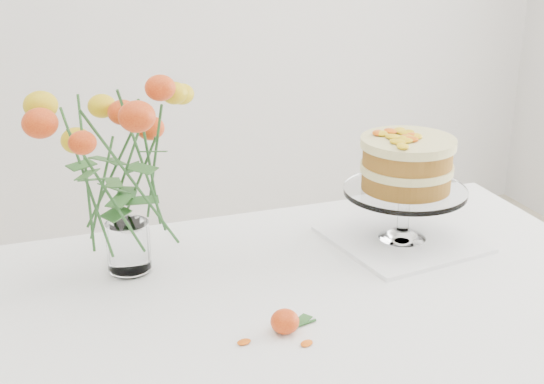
# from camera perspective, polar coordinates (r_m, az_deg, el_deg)

# --- Properties ---
(table) EXTENTS (1.43, 0.93, 0.76)m
(table) POSITION_cam_1_polar(r_m,az_deg,el_deg) (1.48, 1.25, -11.22)
(table) COLOR tan
(table) RESTS_ON ground
(napkin) EXTENTS (0.34, 0.34, 0.01)m
(napkin) POSITION_cam_1_polar(r_m,az_deg,el_deg) (1.72, 9.75, -3.53)
(napkin) COLOR white
(napkin) RESTS_ON table
(cake_stand) EXTENTS (0.27, 0.27, 0.24)m
(cake_stand) POSITION_cam_1_polar(r_m,az_deg,el_deg) (1.66, 10.10, 1.71)
(cake_stand) COLOR white
(cake_stand) RESTS_ON napkin
(rose_vase) EXTENTS (0.30, 0.30, 0.44)m
(rose_vase) POSITION_cam_1_polar(r_m,az_deg,el_deg) (1.49, -11.26, 2.94)
(rose_vase) COLOR white
(rose_vase) RESTS_ON table
(loose_rose_far) EXTENTS (0.09, 0.05, 0.04)m
(loose_rose_far) POSITION_cam_1_polar(r_m,az_deg,el_deg) (1.35, 0.99, -9.72)
(loose_rose_far) COLOR #BA2109
(loose_rose_far) RESTS_ON table
(stray_petal_a) EXTENTS (0.03, 0.02, 0.00)m
(stray_petal_a) POSITION_cam_1_polar(r_m,az_deg,el_deg) (1.32, -2.13, -11.23)
(stray_petal_a) COLOR yellow
(stray_petal_a) RESTS_ON table
(stray_petal_b) EXTENTS (0.03, 0.02, 0.00)m
(stray_petal_b) POSITION_cam_1_polar(r_m,az_deg,el_deg) (1.32, 2.63, -11.33)
(stray_petal_b) COLOR yellow
(stray_petal_b) RESTS_ON table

